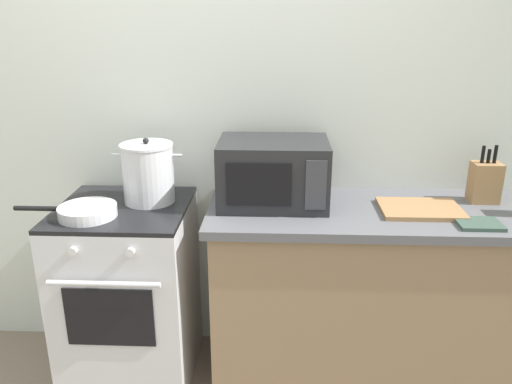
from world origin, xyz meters
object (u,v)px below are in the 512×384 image
(oven_mitt, at_px, (479,224))
(stock_pot, at_px, (148,173))
(frying_pan, at_px, (86,211))
(cutting_board, at_px, (420,209))
(microwave, at_px, (273,172))
(stove, at_px, (130,294))
(knife_block, at_px, (485,182))

(oven_mitt, bearing_deg, stock_pot, 170.81)
(frying_pan, bearing_deg, cutting_board, 5.10)
(frying_pan, height_order, oven_mitt, frying_pan)
(microwave, bearing_deg, frying_pan, -165.54)
(stove, bearing_deg, oven_mitt, -5.79)
(cutting_board, xyz_separation_m, oven_mitt, (0.20, -0.16, -0.00))
(stove, xyz_separation_m, knife_block, (1.69, 0.14, 0.56))
(knife_block, relative_size, oven_mitt, 1.53)
(stock_pot, height_order, cutting_board, stock_pot)
(stock_pot, distance_m, microwave, 0.58)
(microwave, bearing_deg, cutting_board, -6.67)
(knife_block, bearing_deg, oven_mitt, -112.51)
(stock_pot, height_order, knife_block, stock_pot)
(stove, distance_m, knife_block, 1.79)
(stock_pot, distance_m, oven_mitt, 1.48)
(frying_pan, xyz_separation_m, cutting_board, (1.48, 0.13, -0.02))
(cutting_board, bearing_deg, microwave, 173.33)
(stove, bearing_deg, stock_pot, 33.88)
(stove, distance_m, frying_pan, 0.52)
(cutting_board, bearing_deg, stock_pot, 176.56)
(microwave, height_order, knife_block, microwave)
(stove, height_order, cutting_board, cutting_board)
(stove, xyz_separation_m, microwave, (0.70, 0.08, 0.61))
(stock_pot, height_order, microwave, stock_pot)
(stock_pot, xyz_separation_m, frying_pan, (-0.23, -0.21, -0.12))
(stock_pot, relative_size, cutting_board, 0.91)
(cutting_board, height_order, knife_block, knife_block)
(oven_mitt, bearing_deg, knife_block, 67.49)
(cutting_board, relative_size, oven_mitt, 2.00)
(knife_block, bearing_deg, microwave, -176.43)
(stove, height_order, microwave, microwave)
(stock_pot, bearing_deg, stove, -146.12)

